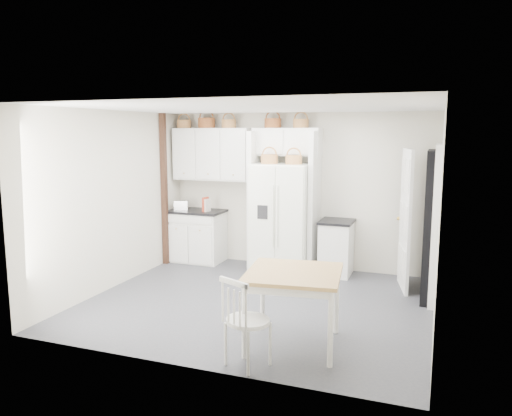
% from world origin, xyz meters
% --- Properties ---
extents(floor, '(4.50, 4.50, 0.00)m').
position_xyz_m(floor, '(0.00, 0.00, 0.00)').
color(floor, '#34353E').
rests_on(floor, ground).
extents(ceiling, '(4.50, 4.50, 0.00)m').
position_xyz_m(ceiling, '(0.00, 0.00, 2.60)').
color(ceiling, white).
rests_on(ceiling, wall_back).
extents(wall_back, '(4.50, 0.00, 4.50)m').
position_xyz_m(wall_back, '(0.00, 2.00, 1.30)').
color(wall_back, beige).
rests_on(wall_back, floor).
extents(wall_left, '(0.00, 4.00, 4.00)m').
position_xyz_m(wall_left, '(-2.25, 0.00, 1.30)').
color(wall_left, beige).
rests_on(wall_left, floor).
extents(wall_right, '(0.00, 4.00, 4.00)m').
position_xyz_m(wall_right, '(2.25, 0.00, 1.30)').
color(wall_right, beige).
rests_on(wall_right, floor).
extents(refrigerator, '(0.92, 0.74, 1.78)m').
position_xyz_m(refrigerator, '(-0.15, 1.62, 0.89)').
color(refrigerator, white).
rests_on(refrigerator, floor).
extents(base_cab_left, '(0.95, 0.60, 0.88)m').
position_xyz_m(base_cab_left, '(-1.78, 1.70, 0.44)').
color(base_cab_left, white).
rests_on(base_cab_left, floor).
extents(base_cab_right, '(0.48, 0.58, 0.85)m').
position_xyz_m(base_cab_right, '(0.73, 1.70, 0.43)').
color(base_cab_right, white).
rests_on(base_cab_right, floor).
extents(dining_table, '(1.10, 1.10, 0.82)m').
position_xyz_m(dining_table, '(0.82, -1.13, 0.41)').
color(dining_table, '#91623C').
rests_on(dining_table, floor).
extents(windsor_chair, '(0.58, 0.56, 0.92)m').
position_xyz_m(windsor_chair, '(0.54, -1.75, 0.46)').
color(windsor_chair, white).
rests_on(windsor_chair, floor).
extents(counter_left, '(0.99, 0.64, 0.04)m').
position_xyz_m(counter_left, '(-1.78, 1.70, 0.90)').
color(counter_left, black).
rests_on(counter_left, base_cab_left).
extents(counter_right, '(0.52, 0.62, 0.04)m').
position_xyz_m(counter_right, '(0.73, 1.70, 0.87)').
color(counter_right, black).
rests_on(counter_right, base_cab_right).
extents(toaster, '(0.27, 0.19, 0.17)m').
position_xyz_m(toaster, '(-2.02, 1.62, 1.00)').
color(toaster, silver).
rests_on(toaster, counter_left).
extents(cookbook_red, '(0.06, 0.17, 0.25)m').
position_xyz_m(cookbook_red, '(-1.55, 1.62, 1.04)').
color(cookbook_red, '#AC341E').
rests_on(cookbook_red, counter_left).
extents(cookbook_cream, '(0.06, 0.15, 0.22)m').
position_xyz_m(cookbook_cream, '(-1.51, 1.62, 1.03)').
color(cookbook_cream, beige).
rests_on(cookbook_cream, counter_left).
extents(basket_upper_a, '(0.26, 0.26, 0.14)m').
position_xyz_m(basket_upper_a, '(-2.05, 1.83, 2.42)').
color(basket_upper_a, '#A57841').
rests_on(basket_upper_a, upper_cabinet).
extents(basket_upper_b, '(0.30, 0.30, 0.18)m').
position_xyz_m(basket_upper_b, '(-1.61, 1.83, 2.44)').
color(basket_upper_b, brown).
rests_on(basket_upper_b, upper_cabinet).
extents(basket_upper_c, '(0.25, 0.25, 0.15)m').
position_xyz_m(basket_upper_c, '(-1.19, 1.83, 2.42)').
color(basket_upper_c, '#A57841').
rests_on(basket_upper_c, upper_cabinet).
extents(basket_bridge_a, '(0.28, 0.28, 0.16)m').
position_xyz_m(basket_bridge_a, '(-0.40, 1.83, 2.43)').
color(basket_bridge_a, brown).
rests_on(basket_bridge_a, bridge_cabinet).
extents(basket_bridge_b, '(0.25, 0.25, 0.14)m').
position_xyz_m(basket_bridge_b, '(0.08, 1.83, 2.42)').
color(basket_bridge_b, '#A57841').
rests_on(basket_bridge_b, bridge_cabinet).
extents(basket_fridge_a, '(0.27, 0.27, 0.15)m').
position_xyz_m(basket_fridge_a, '(-0.35, 1.52, 1.85)').
color(basket_fridge_a, '#A57841').
rests_on(basket_fridge_a, refrigerator).
extents(basket_fridge_b, '(0.26, 0.26, 0.14)m').
position_xyz_m(basket_fridge_b, '(0.06, 1.52, 1.85)').
color(basket_fridge_b, '#A57841').
rests_on(basket_fridge_b, refrigerator).
extents(upper_cabinet, '(1.40, 0.34, 0.90)m').
position_xyz_m(upper_cabinet, '(-1.50, 1.83, 1.90)').
color(upper_cabinet, white).
rests_on(upper_cabinet, wall_back).
extents(bridge_cabinet, '(1.12, 0.34, 0.45)m').
position_xyz_m(bridge_cabinet, '(-0.15, 1.83, 2.12)').
color(bridge_cabinet, white).
rests_on(bridge_cabinet, wall_back).
extents(fridge_panel_left, '(0.08, 0.60, 2.30)m').
position_xyz_m(fridge_panel_left, '(-0.66, 1.70, 1.15)').
color(fridge_panel_left, white).
rests_on(fridge_panel_left, floor).
extents(fridge_panel_right, '(0.08, 0.60, 2.30)m').
position_xyz_m(fridge_panel_right, '(0.36, 1.70, 1.15)').
color(fridge_panel_right, white).
rests_on(fridge_panel_right, floor).
extents(trim_post, '(0.09, 0.09, 2.60)m').
position_xyz_m(trim_post, '(-2.20, 1.35, 1.30)').
color(trim_post, black).
rests_on(trim_post, floor).
extents(doorway_void, '(0.18, 0.85, 2.05)m').
position_xyz_m(doorway_void, '(2.16, 1.00, 1.02)').
color(doorway_void, black).
rests_on(doorway_void, floor).
extents(door_slab, '(0.21, 0.79, 2.05)m').
position_xyz_m(door_slab, '(1.80, 1.33, 1.02)').
color(door_slab, white).
rests_on(door_slab, floor).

